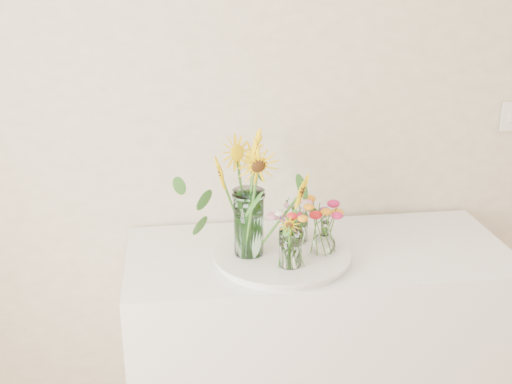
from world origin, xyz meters
TOP-DOWN VIEW (x-y plane):
  - counter at (-0.10, 1.93)m, footprint 1.40×0.60m
  - tray at (-0.25, 1.87)m, footprint 0.46×0.46m
  - mason_jar at (-0.37, 1.88)m, footprint 0.13×0.13m
  - sunflower_bouquet at (-0.37, 1.88)m, footprint 0.81×0.81m
  - small_vase_a at (-0.24, 1.77)m, footprint 0.08×0.08m
  - wildflower_posy_a at (-0.24, 1.77)m, footprint 0.20×0.20m
  - small_vase_b at (-0.10, 1.86)m, footprint 0.11×0.11m
  - wildflower_posy_b at (-0.10, 1.86)m, footprint 0.20×0.20m
  - small_vase_c at (-0.17, 1.96)m, footprint 0.07×0.07m
  - wildflower_posy_c at (-0.17, 1.96)m, footprint 0.19×0.19m

SIDE VIEW (x-z plane):
  - counter at x=-0.10m, z-range 0.00..0.90m
  - tray at x=-0.25m, z-range 0.90..0.92m
  - small_vase_c at x=-0.17m, z-range 0.93..1.03m
  - small_vase_b at x=-0.10m, z-range 0.93..1.04m
  - small_vase_a at x=-0.24m, z-range 0.93..1.06m
  - wildflower_posy_c at x=-0.17m, z-range 0.93..1.12m
  - wildflower_posy_b at x=-0.10m, z-range 0.93..1.13m
  - wildflower_posy_a at x=-0.24m, z-range 0.93..1.15m
  - mason_jar at x=-0.37m, z-range 0.93..1.17m
  - sunflower_bouquet at x=-0.37m, z-range 0.92..1.40m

